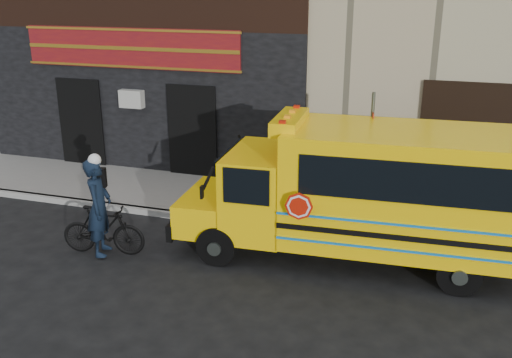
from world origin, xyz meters
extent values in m
plane|color=black|center=(0.00, 0.00, 0.00)|extent=(120.00, 120.00, 0.00)
cube|color=#979691|center=(0.00, 2.60, 0.07)|extent=(40.00, 0.20, 0.15)
cube|color=slate|center=(0.00, 4.10, 0.07)|extent=(40.00, 3.00, 0.15)
cube|color=black|center=(-5.00, 5.55, 2.15)|extent=(10.00, 0.30, 4.00)
cube|color=maroon|center=(-5.00, 5.38, 3.65)|extent=(6.50, 0.12, 1.10)
cube|color=black|center=(-6.80, 5.40, 1.40)|extent=(1.30, 0.10, 2.50)
cube|color=black|center=(-3.20, 5.40, 1.40)|extent=(1.30, 0.10, 2.50)
cylinder|color=black|center=(-0.66, 0.69, 0.40)|extent=(0.81, 0.32, 0.80)
cylinder|color=black|center=(-0.77, 2.59, 0.40)|extent=(0.81, 0.32, 0.80)
cylinder|color=black|center=(3.93, 0.94, 0.40)|extent=(0.81, 0.32, 0.80)
cylinder|color=black|center=(3.83, 2.83, 0.40)|extent=(0.81, 0.32, 0.80)
cube|color=#FFC605|center=(-1.16, 1.61, 0.80)|extent=(1.11, 2.05, 0.70)
cube|color=black|center=(-1.71, 1.59, 0.55)|extent=(0.23, 2.05, 0.35)
cube|color=#FFC605|center=(-0.07, 1.67, 1.30)|extent=(1.31, 2.16, 1.70)
cube|color=black|center=(-0.64, 1.64, 1.70)|extent=(0.16, 1.80, 0.90)
cube|color=#FFC605|center=(2.78, 1.83, 1.62)|extent=(4.61, 2.44, 2.25)
cube|color=black|center=(2.94, 0.72, 2.10)|extent=(3.90, 0.25, 0.75)
cube|color=#FFC605|center=(0.53, 1.71, 2.78)|extent=(0.59, 1.62, 0.28)
cylinder|color=#B61707|center=(1.05, 0.43, 1.55)|extent=(0.52, 0.06, 0.52)
cylinder|color=#3E4641|center=(2.00, 2.87, 1.62)|extent=(0.07, 0.07, 3.25)
cube|color=#9A2811|center=(2.02, 2.79, 2.64)|extent=(0.08, 0.28, 0.41)
cube|color=white|center=(2.02, 2.79, 2.13)|extent=(0.08, 0.28, 0.36)
imported|color=black|center=(-3.07, 0.42, 0.53)|extent=(1.81, 0.78, 1.05)
imported|color=black|center=(-3.07, 0.34, 1.02)|extent=(0.69, 0.85, 2.03)
camera|label=1|loc=(3.21, -8.90, 5.37)|focal=40.00mm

